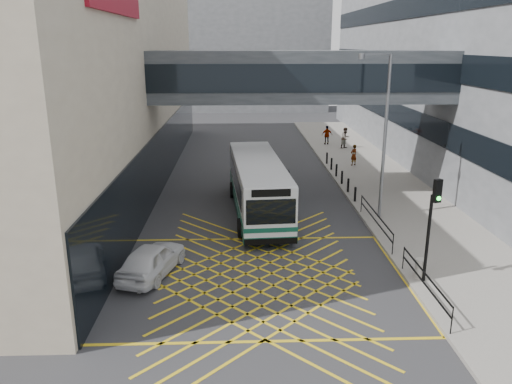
{
  "coord_description": "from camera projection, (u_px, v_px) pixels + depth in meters",
  "views": [
    {
      "loc": [
        -0.8,
        -18.76,
        9.38
      ],
      "look_at": [
        0.0,
        4.0,
        2.6
      ],
      "focal_mm": 35.0,
      "sensor_mm": 36.0,
      "label": 1
    }
  ],
  "objects": [
    {
      "name": "street_lamp",
      "position": [
        382.0,
        127.0,
        26.22
      ],
      "size": [
        1.95,
        0.89,
        8.77
      ],
      "rotation": [
        0.0,
        0.0,
        0.34
      ],
      "color": "slate",
      "rests_on": "pavement"
    },
    {
      "name": "box_junction",
      "position": [
        259.0,
        279.0,
        20.67
      ],
      "size": [
        12.0,
        9.0,
        0.01
      ],
      "color": "gold",
      "rests_on": "ground"
    },
    {
      "name": "pedestrian_b",
      "position": [
        345.0,
        138.0,
        45.63
      ],
      "size": [
        1.06,
        0.98,
        1.89
      ],
      "primitive_type": "imported",
      "rotation": [
        0.0,
        0.0,
        0.63
      ],
      "color": "gray",
      "rests_on": "pavement"
    },
    {
      "name": "car_silver",
      "position": [
        262.0,
        173.0,
        34.76
      ],
      "size": [
        3.88,
        5.26,
        1.51
      ],
      "primitive_type": "imported",
      "rotation": [
        0.0,
        0.0,
        3.57
      ],
      "color": "#97999F",
      "rests_on": "ground"
    },
    {
      "name": "litter_bin",
      "position": [
        421.0,
        268.0,
        20.39
      ],
      "size": [
        0.47,
        0.47,
        0.81
      ],
      "primitive_type": "cylinder",
      "color": "#ADA89E",
      "rests_on": "pavement"
    },
    {
      "name": "pavement",
      "position": [
        377.0,
        181.0,
        35.32
      ],
      "size": [
        6.0,
        54.0,
        0.16
      ],
      "primitive_type": "cube",
      "color": "gray",
      "rests_on": "ground"
    },
    {
      "name": "building_far",
      "position": [
        230.0,
        46.0,
        75.51
      ],
      "size": [
        28.0,
        16.0,
        18.0
      ],
      "primitive_type": "cube",
      "color": "slate",
      "rests_on": "ground"
    },
    {
      "name": "bus",
      "position": [
        258.0,
        185.0,
        28.4
      ],
      "size": [
        3.37,
        11.32,
        3.13
      ],
      "rotation": [
        0.0,
        0.0,
        0.07
      ],
      "color": "silver",
      "rests_on": "ground"
    },
    {
      "name": "traffic_light",
      "position": [
        432.0,
        216.0,
        19.34
      ],
      "size": [
        0.35,
        0.51,
        4.31
      ],
      "rotation": [
        0.0,
        0.0,
        0.38
      ],
      "color": "black",
      "rests_on": "pavement"
    },
    {
      "name": "pedestrian_c",
      "position": [
        327.0,
        135.0,
        47.38
      ],
      "size": [
        1.09,
        0.58,
        1.78
      ],
      "primitive_type": "imported",
      "rotation": [
        0.0,
        0.0,
        3.22
      ],
      "color": "gray",
      "rests_on": "pavement"
    },
    {
      "name": "bollards",
      "position": [
        339.0,
        174.0,
        35.08
      ],
      "size": [
        0.14,
        10.14,
        0.9
      ],
      "color": "black",
      "rests_on": "pavement"
    },
    {
      "name": "car_dark",
      "position": [
        256.0,
        177.0,
        33.44
      ],
      "size": [
        2.68,
        5.32,
        1.59
      ],
      "primitive_type": "imported",
      "rotation": [
        0.0,
        0.0,
        3.28
      ],
      "color": "#212227",
      "rests_on": "ground"
    },
    {
      "name": "ground",
      "position": [
        259.0,
        279.0,
        20.67
      ],
      "size": [
        120.0,
        120.0,
        0.0
      ],
      "primitive_type": "plane",
      "color": "#333335"
    },
    {
      "name": "kerb_railings",
      "position": [
        395.0,
        241.0,
        22.33
      ],
      "size": [
        0.05,
        12.54,
        1.0
      ],
      "color": "black",
      "rests_on": "pavement"
    },
    {
      "name": "skybridge",
      "position": [
        301.0,
        76.0,
        30.13
      ],
      "size": [
        20.0,
        4.1,
        3.0
      ],
      "color": "#3A3F44",
      "rests_on": "ground"
    },
    {
      "name": "pedestrian_a",
      "position": [
        354.0,
        155.0,
        39.23
      ],
      "size": [
        0.8,
        0.74,
        1.64
      ],
      "primitive_type": "imported",
      "rotation": [
        0.0,
        0.0,
        3.71
      ],
      "color": "gray",
      "rests_on": "pavement"
    },
    {
      "name": "car_white",
      "position": [
        152.0,
        259.0,
        20.92
      ],
      "size": [
        3.01,
        4.78,
        1.42
      ],
      "primitive_type": "imported",
      "rotation": [
        0.0,
        0.0,
        2.85
      ],
      "color": "silver",
      "rests_on": "ground"
    }
  ]
}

